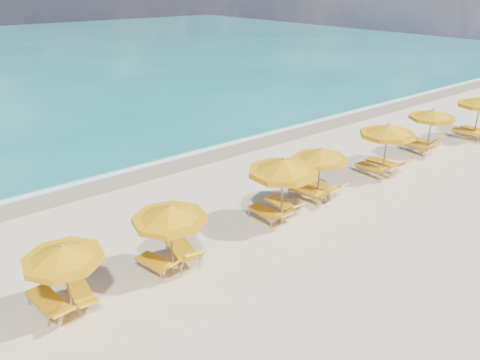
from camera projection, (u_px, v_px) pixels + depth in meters
ground_plane at (266, 223)px, 16.96m from camera, size 120.00×120.00×0.00m
wet_sand_band at (162, 165)px, 22.25m from camera, size 120.00×2.60×0.01m
foam_line at (154, 160)px, 22.82m from camera, size 120.00×1.20×0.03m
whitecap_far at (144, 86)px, 38.72m from camera, size 18.00×0.30×0.05m
umbrella_2 at (62, 255)px, 11.73m from camera, size 2.46×2.46×2.10m
umbrella_3 at (169, 215)px, 13.43m from camera, size 2.58×2.58×2.24m
umbrella_4 at (283, 167)px, 16.16m from camera, size 3.27×3.27×2.53m
umbrella_5 at (320, 156)px, 18.08m from camera, size 2.21×2.21×2.18m
umbrella_6 at (388, 131)px, 20.26m from camera, size 3.20×3.20×2.45m
umbrella_7 at (433, 115)px, 23.17m from camera, size 2.54×2.54×2.28m
lounger_2_left at (48, 305)px, 12.35m from camera, size 0.79×1.94×0.68m
lounger_2_right at (81, 296)px, 12.77m from camera, size 0.72×1.71×0.60m
lounger_3_left at (156, 266)px, 14.05m from camera, size 0.84×1.68×0.74m
lounger_3_right at (183, 255)px, 14.55m from camera, size 1.04×2.04×0.96m
lounger_4_left at (266, 216)px, 17.02m from camera, size 0.66×1.83×0.72m
lounger_4_right at (281, 207)px, 17.65m from camera, size 0.74×1.80×0.76m
lounger_5_left at (308, 195)px, 18.62m from camera, size 0.98×2.05×0.82m
lounger_5_right at (321, 190)px, 19.13m from camera, size 0.88×1.80×0.75m
lounger_6_left at (372, 171)px, 20.99m from camera, size 0.65×1.86×0.73m
lounger_6_right at (384, 166)px, 21.50m from camera, size 0.83×2.03×0.80m
lounger_7_left at (418, 149)px, 23.67m from camera, size 0.77×1.94×0.84m
lounger_7_right at (422, 143)px, 24.50m from camera, size 0.62×1.69×0.81m
lounger_8_left at (468, 135)px, 25.78m from camera, size 1.05×2.13×0.78m
lounger_8_right at (475, 132)px, 26.31m from camera, size 0.76×1.87×0.85m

